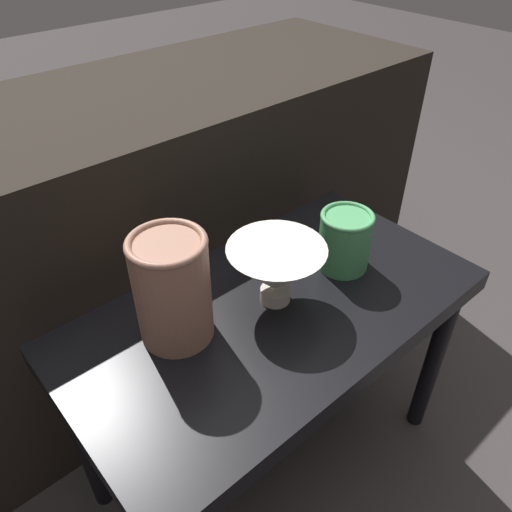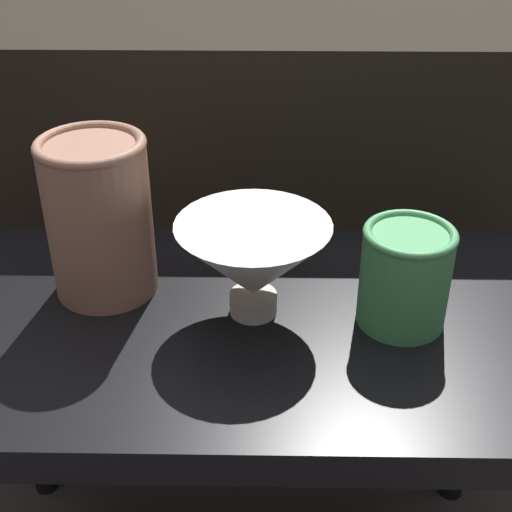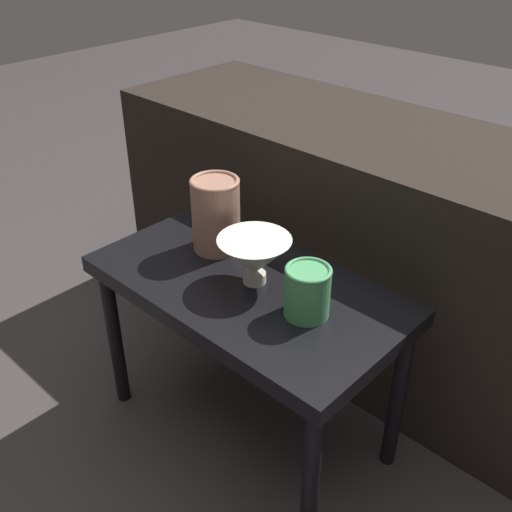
# 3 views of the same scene
# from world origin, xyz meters

# --- Properties ---
(ground_plane) EXTENTS (8.00, 8.00, 0.00)m
(ground_plane) POSITION_xyz_m (0.00, 0.00, 0.00)
(ground_plane) COLOR #383333
(table) EXTENTS (0.72, 0.39, 0.46)m
(table) POSITION_xyz_m (0.00, 0.00, 0.41)
(table) COLOR black
(table) RESTS_ON ground_plane
(couch_backdrop) EXTENTS (1.58, 0.50, 0.68)m
(couch_backdrop) POSITION_xyz_m (0.00, 0.51, 0.34)
(couch_backdrop) COLOR black
(couch_backdrop) RESTS_ON ground_plane
(bowl) EXTENTS (0.16, 0.16, 0.11)m
(bowl) POSITION_xyz_m (0.01, 0.01, 0.53)
(bowl) COLOR silver
(bowl) RESTS_ON table
(vase_textured_left) EXTENTS (0.12, 0.12, 0.18)m
(vase_textured_left) POSITION_xyz_m (-0.16, 0.06, 0.56)
(vase_textured_left) COLOR #996B56
(vase_textured_left) RESTS_ON table
(vase_colorful_right) EXTENTS (0.10, 0.10, 0.11)m
(vase_colorful_right) POSITION_xyz_m (0.17, 0.00, 0.52)
(vase_colorful_right) COLOR #47995B
(vase_colorful_right) RESTS_ON table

